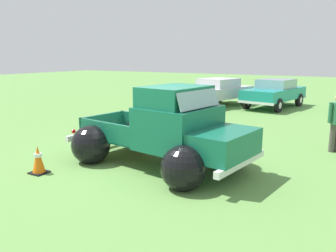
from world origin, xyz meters
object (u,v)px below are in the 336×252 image
show_car_0 (217,91)px  lane_cone_0 (197,134)px  vintage_pickup_truck (169,136)px  show_car_1 (274,92)px  lane_cone_1 (38,160)px

show_car_0 → lane_cone_0: bearing=33.4°
vintage_pickup_truck → show_car_0: size_ratio=1.03×
vintage_pickup_truck → lane_cone_0: vintage_pickup_truck is taller
show_car_1 → lane_cone_0: 8.73m
show_car_1 → lane_cone_1: show_car_1 is taller
lane_cone_1 → show_car_1: bearing=80.6°
vintage_pickup_truck → lane_cone_1: (-2.30, -1.88, -0.45)m
show_car_1 → lane_cone_0: bearing=9.5°
lane_cone_0 → vintage_pickup_truck: bearing=-81.7°
vintage_pickup_truck → show_car_0: 10.32m
lane_cone_0 → lane_cone_1: same height
vintage_pickup_truck → show_car_0: bearing=114.5°
vintage_pickup_truck → lane_cone_1: vintage_pickup_truck is taller
vintage_pickup_truck → lane_cone_1: 3.00m
vintage_pickup_truck → lane_cone_0: size_ratio=7.67×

